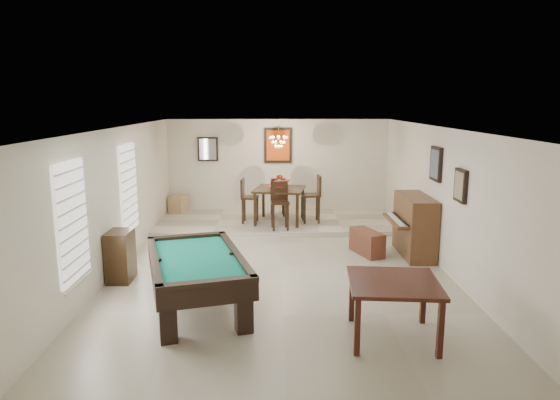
{
  "coord_description": "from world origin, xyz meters",
  "views": [
    {
      "loc": [
        -0.14,
        -9.07,
        3.05
      ],
      "look_at": [
        0.0,
        0.6,
        1.15
      ],
      "focal_mm": 32.0,
      "sensor_mm": 36.0,
      "label": 1
    }
  ],
  "objects_px": {
    "dining_chair_north": "(278,197)",
    "corner_bench": "(179,204)",
    "piano_bench": "(367,242)",
    "dining_table": "(280,203)",
    "square_table": "(393,310)",
    "flower_vase": "(280,179)",
    "dining_chair_east": "(311,199)",
    "pool_table": "(197,283)",
    "dining_chair_south": "(280,206)",
    "apothecary_chest": "(120,256)",
    "dining_chair_west": "(250,201)",
    "upright_piano": "(408,226)",
    "chandelier": "(278,137)"
  },
  "relations": [
    {
      "from": "dining_chair_west",
      "to": "chandelier",
      "type": "relative_size",
      "value": 1.81
    },
    {
      "from": "corner_bench",
      "to": "dining_chair_east",
      "type": "bearing_deg",
      "value": -19.17
    },
    {
      "from": "dining_chair_north",
      "to": "piano_bench",
      "type": "bearing_deg",
      "value": 116.62
    },
    {
      "from": "dining_chair_south",
      "to": "corner_bench",
      "type": "bearing_deg",
      "value": 139.93
    },
    {
      "from": "upright_piano",
      "to": "dining_table",
      "type": "height_order",
      "value": "upright_piano"
    },
    {
      "from": "dining_table",
      "to": "dining_chair_south",
      "type": "distance_m",
      "value": 0.73
    },
    {
      "from": "dining_chair_north",
      "to": "square_table",
      "type": "bearing_deg",
      "value": 98.24
    },
    {
      "from": "dining_chair_south",
      "to": "chandelier",
      "type": "xyz_separation_m",
      "value": [
        -0.02,
        0.92,
        1.53
      ]
    },
    {
      "from": "dining_chair_north",
      "to": "corner_bench",
      "type": "height_order",
      "value": "dining_chair_north"
    },
    {
      "from": "dining_chair_east",
      "to": "pool_table",
      "type": "bearing_deg",
      "value": -25.86
    },
    {
      "from": "dining_chair_north",
      "to": "dining_chair_east",
      "type": "xyz_separation_m",
      "value": [
        0.81,
        -0.75,
        0.08
      ]
    },
    {
      "from": "square_table",
      "to": "dining_chair_north",
      "type": "relative_size",
      "value": 1.13
    },
    {
      "from": "upright_piano",
      "to": "piano_bench",
      "type": "distance_m",
      "value": 0.88
    },
    {
      "from": "pool_table",
      "to": "corner_bench",
      "type": "distance_m",
      "value": 6.36
    },
    {
      "from": "square_table",
      "to": "apothecary_chest",
      "type": "height_order",
      "value": "apothecary_chest"
    },
    {
      "from": "dining_chair_south",
      "to": "dining_chair_west",
      "type": "height_order",
      "value": "dining_chair_south"
    },
    {
      "from": "square_table",
      "to": "dining_chair_south",
      "type": "xyz_separation_m",
      "value": [
        -1.4,
        5.27,
        0.28
      ]
    },
    {
      "from": "pool_table",
      "to": "piano_bench",
      "type": "height_order",
      "value": "pool_table"
    },
    {
      "from": "pool_table",
      "to": "chandelier",
      "type": "xyz_separation_m",
      "value": [
        1.28,
        5.2,
        1.8
      ]
    },
    {
      "from": "pool_table",
      "to": "square_table",
      "type": "height_order",
      "value": "pool_table"
    },
    {
      "from": "upright_piano",
      "to": "corner_bench",
      "type": "height_order",
      "value": "upright_piano"
    },
    {
      "from": "piano_bench",
      "to": "dining_chair_west",
      "type": "xyz_separation_m",
      "value": [
        -2.48,
        2.27,
        0.42
      ]
    },
    {
      "from": "dining_chair_west",
      "to": "piano_bench",
      "type": "bearing_deg",
      "value": -127.35
    },
    {
      "from": "apothecary_chest",
      "to": "dining_chair_east",
      "type": "xyz_separation_m",
      "value": [
        3.58,
        3.75,
        0.27
      ]
    },
    {
      "from": "dining_chair_west",
      "to": "apothecary_chest",
      "type": "bearing_deg",
      "value": 156.06
    },
    {
      "from": "apothecary_chest",
      "to": "dining_chair_north",
      "type": "relative_size",
      "value": 0.87
    },
    {
      "from": "apothecary_chest",
      "to": "flower_vase",
      "type": "xyz_separation_m",
      "value": [
        2.8,
        3.77,
        0.76
      ]
    },
    {
      "from": "square_table",
      "to": "piano_bench",
      "type": "bearing_deg",
      "value": 84.52
    },
    {
      "from": "square_table",
      "to": "dining_chair_south",
      "type": "distance_m",
      "value": 5.46
    },
    {
      "from": "square_table",
      "to": "flower_vase",
      "type": "height_order",
      "value": "flower_vase"
    },
    {
      "from": "dining_chair_east",
      "to": "corner_bench",
      "type": "relative_size",
      "value": 2.35
    },
    {
      "from": "dining_chair_north",
      "to": "chandelier",
      "type": "relative_size",
      "value": 1.68
    },
    {
      "from": "piano_bench",
      "to": "dining_chair_south",
      "type": "xyz_separation_m",
      "value": [
        -1.75,
        1.59,
        0.43
      ]
    },
    {
      "from": "piano_bench",
      "to": "dining_chair_east",
      "type": "xyz_separation_m",
      "value": [
        -0.97,
        2.29,
        0.46
      ]
    },
    {
      "from": "square_table",
      "to": "dining_table",
      "type": "distance_m",
      "value": 6.16
    },
    {
      "from": "dining_chair_south",
      "to": "dining_chair_east",
      "type": "xyz_separation_m",
      "value": [
        0.77,
        0.7,
        0.03
      ]
    },
    {
      "from": "square_table",
      "to": "flower_vase",
      "type": "distance_m",
      "value": 6.21
    },
    {
      "from": "dining_table",
      "to": "corner_bench",
      "type": "xyz_separation_m",
      "value": [
        -2.71,
        1.19,
        -0.26
      ]
    },
    {
      "from": "dining_chair_south",
      "to": "dining_table",
      "type": "bearing_deg",
      "value": 85.27
    },
    {
      "from": "dining_chair_north",
      "to": "dining_chair_east",
      "type": "distance_m",
      "value": 1.11
    },
    {
      "from": "square_table",
      "to": "dining_chair_north",
      "type": "distance_m",
      "value": 6.88
    },
    {
      "from": "upright_piano",
      "to": "dining_chair_north",
      "type": "xyz_separation_m",
      "value": [
        -2.59,
        3.1,
        0.02
      ]
    },
    {
      "from": "piano_bench",
      "to": "dining_table",
      "type": "relative_size",
      "value": 0.75
    },
    {
      "from": "pool_table",
      "to": "flower_vase",
      "type": "bearing_deg",
      "value": 59.53
    },
    {
      "from": "corner_bench",
      "to": "pool_table",
      "type": "bearing_deg",
      "value": -77.17
    },
    {
      "from": "dining_chair_west",
      "to": "dining_chair_south",
      "type": "bearing_deg",
      "value": -127.85
    },
    {
      "from": "dining_table",
      "to": "upright_piano",
      "type": "bearing_deg",
      "value": -42.92
    },
    {
      "from": "piano_bench",
      "to": "chandelier",
      "type": "distance_m",
      "value": 3.64
    },
    {
      "from": "dining_chair_south",
      "to": "dining_chair_north",
      "type": "height_order",
      "value": "dining_chair_south"
    },
    {
      "from": "dining_chair_north",
      "to": "corner_bench",
      "type": "xyz_separation_m",
      "value": [
        -2.67,
        0.46,
        -0.28
      ]
    }
  ]
}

